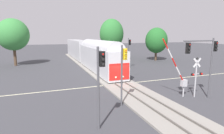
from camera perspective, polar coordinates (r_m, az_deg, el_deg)
ground_plane at (r=23.71m, az=2.12°, el=-5.39°), size 220.00×220.00×0.00m
road_centre_stripe at (r=23.71m, az=2.12°, el=-5.38°), size 44.00×0.20×0.01m
railway_track at (r=23.69m, az=2.12°, el=-5.17°), size 4.40×80.00×0.32m
commuter_train at (r=40.03m, az=-7.85°, el=4.90°), size 3.04×39.04×5.16m
crossing_gate_near at (r=19.71m, az=21.07°, el=-3.29°), size 3.41×0.40×6.00m
crossing_signal_mast at (r=20.15m, az=25.00°, el=-1.72°), size 1.36×0.44×4.15m
traffic_signal_near_right at (r=19.49m, az=27.17°, el=3.69°), size 4.04×0.38×6.02m
traffic_signal_near_left at (r=11.78m, az=-3.72°, el=-2.54°), size 0.53×0.38×5.58m
traffic_signal_far_side at (r=34.09m, az=5.38°, el=5.87°), size 0.53×0.38×5.78m
traffic_signal_median at (r=15.84m, az=3.58°, el=0.42°), size 0.53×0.38×5.47m
pine_left_background at (r=42.36m, az=-28.68°, el=8.90°), size 6.24×6.24×9.60m
maple_right_background at (r=46.62m, az=13.77°, el=8.11°), size 5.41×5.41×8.12m
elm_centre_background at (r=49.14m, az=-0.12°, el=10.36°), size 6.36×6.36×10.55m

